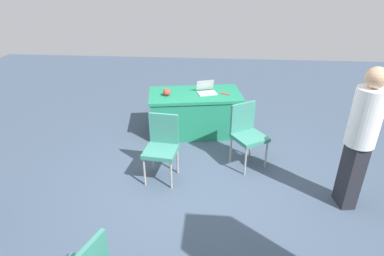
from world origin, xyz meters
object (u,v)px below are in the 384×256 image
at_px(table_foreground, 195,113).
at_px(scissors_red, 225,94).
at_px(chair_tucked_right, 162,144).
at_px(laptop_silver, 207,91).
at_px(chair_near_front, 247,131).
at_px(yarn_ball, 167,92).
at_px(person_attendee_standing, 362,134).

relative_size(table_foreground, scissors_red, 9.69).
xyz_separation_m(chair_tucked_right, laptop_silver, (-0.56, -1.51, 0.26)).
xyz_separation_m(chair_near_front, yarn_ball, (1.34, -0.86, 0.26)).
distance_m(laptop_silver, scissors_red, 0.33).
height_order(laptop_silver, yarn_ball, laptop_silver).
xyz_separation_m(table_foreground, person_attendee_standing, (-2.08, 1.88, 0.64)).
bearing_deg(scissors_red, chair_near_front, -40.22).
bearing_deg(yarn_ball, laptop_silver, -163.50).
height_order(table_foreground, chair_near_front, chair_near_front).
xyz_separation_m(chair_near_front, person_attendee_standing, (-1.22, 0.86, 0.46)).
bearing_deg(laptop_silver, chair_near_front, 102.78).
relative_size(person_attendee_standing, scissors_red, 10.06).
bearing_deg(yarn_ball, chair_near_front, 147.24).
bearing_deg(chair_tucked_right, table_foreground, -97.26).
distance_m(chair_near_front, person_attendee_standing, 1.56).
relative_size(chair_tucked_right, person_attendee_standing, 0.52).
height_order(chair_near_front, laptop_silver, chair_near_front).
relative_size(table_foreground, person_attendee_standing, 0.96).
distance_m(table_foreground, person_attendee_standing, 2.87).
bearing_deg(yarn_ball, table_foreground, -161.43).
bearing_deg(person_attendee_standing, scissors_red, -148.53).
xyz_separation_m(chair_tucked_right, person_attendee_standing, (-2.43, 0.41, 0.48)).
height_order(person_attendee_standing, laptop_silver, person_attendee_standing).
distance_m(table_foreground, chair_tucked_right, 1.52).
relative_size(table_foreground, chair_tucked_right, 1.85).
relative_size(person_attendee_standing, laptop_silver, 4.60).
height_order(person_attendee_standing, yarn_ball, person_attendee_standing).
relative_size(chair_near_front, scissors_red, 5.37).
distance_m(person_attendee_standing, laptop_silver, 2.69).
bearing_deg(yarn_ball, person_attendee_standing, 146.14).
bearing_deg(scissors_red, table_foreground, -147.40).
height_order(yarn_ball, scissors_red, yarn_ball).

